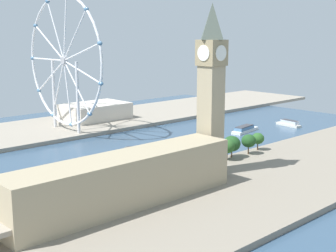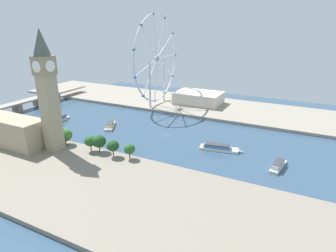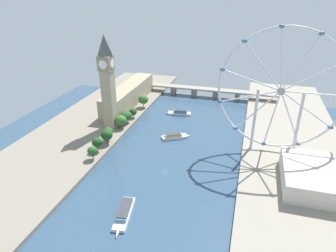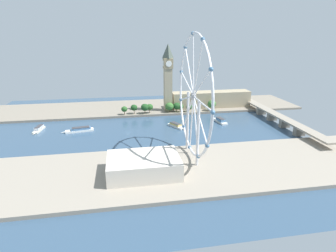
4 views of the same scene
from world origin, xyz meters
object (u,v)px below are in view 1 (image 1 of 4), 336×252
(parliament_block, at_px, (125,181))
(ferris_wheel, at_px, (64,62))
(clock_tower, at_px, (211,87))
(riverside_hall, at_px, (95,111))
(tour_boat_0, at_px, (134,152))
(tour_boat_3, at_px, (289,123))
(tour_boat_2, at_px, (245,129))
(tour_boat_1, at_px, (64,172))

(parliament_block, bearing_deg, ferris_wheel, -23.48)
(clock_tower, distance_m, riverside_hall, 193.18)
(tour_boat_0, xyz_separation_m, tour_boat_3, (-14.30, -160.29, 0.20))
(clock_tower, height_order, tour_boat_2, clock_tower)
(riverside_hall, distance_m, tour_boat_3, 170.14)
(riverside_hall, distance_m, tour_boat_1, 164.66)
(clock_tower, height_order, ferris_wheel, ferris_wheel)
(clock_tower, xyz_separation_m, tour_boat_3, (53.37, -161.65, -48.64))
(tour_boat_1, xyz_separation_m, tour_boat_2, (5.93, -172.09, -0.11))
(parliament_block, height_order, tour_boat_1, parliament_block)
(clock_tower, bearing_deg, tour_boat_3, -71.73)
(clock_tower, bearing_deg, tour_boat_1, 44.83)
(tour_boat_3, bearing_deg, tour_boat_2, 86.19)
(parliament_block, relative_size, tour_boat_3, 4.23)
(ferris_wheel, bearing_deg, tour_boat_2, -130.59)
(ferris_wheel, distance_m, tour_boat_2, 153.63)
(clock_tower, distance_m, tour_boat_3, 177.05)
(ferris_wheel, bearing_deg, clock_tower, 178.00)
(tour_boat_0, distance_m, tour_boat_1, 59.82)
(parliament_block, xyz_separation_m, tour_boat_2, (71.99, -180.75, -12.41))
(ferris_wheel, bearing_deg, tour_boat_3, -123.64)
(tour_boat_3, bearing_deg, clock_tower, 117.07)
(tour_boat_1, bearing_deg, clock_tower, 36.62)
(ferris_wheel, bearing_deg, parliament_block, 156.52)
(parliament_block, bearing_deg, riverside_hall, -31.58)
(ferris_wheel, height_order, tour_boat_0, ferris_wheel)
(tour_boat_3, bearing_deg, tour_boat_1, 97.59)
(tour_boat_1, distance_m, tour_boat_3, 219.36)
(ferris_wheel, height_order, tour_boat_3, ferris_wheel)
(clock_tower, relative_size, tour_boat_3, 3.34)
(clock_tower, relative_size, tour_boat_0, 3.34)
(tour_boat_2, bearing_deg, riverside_hall, 108.72)
(clock_tower, relative_size, tour_boat_1, 3.00)
(ferris_wheel, distance_m, tour_boat_3, 195.43)
(clock_tower, xyz_separation_m, tour_boat_1, (58.01, 57.66, -48.62))
(tour_boat_2, bearing_deg, tour_boat_0, 168.37)
(tour_boat_1, height_order, tour_boat_2, tour_boat_1)
(tour_boat_0, xyz_separation_m, tour_boat_1, (-9.67, 59.03, 0.22))
(tour_boat_2, bearing_deg, ferris_wheel, 129.67)
(ferris_wheel, distance_m, riverside_hall, 69.65)
(riverside_hall, height_order, tour_boat_0, riverside_hall)
(clock_tower, bearing_deg, tour_boat_0, -1.16)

